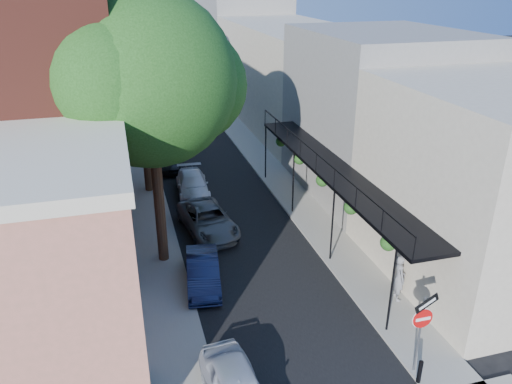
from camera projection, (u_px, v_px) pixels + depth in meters
road_surface at (185, 130)px, 40.75m from camera, size 6.00×64.00×0.01m
sidewalk_left at (135, 133)px, 39.74m from camera, size 2.00×64.00×0.12m
sidewalk_right at (232, 126)px, 41.72m from camera, size 2.00×64.00×0.12m
buildings_left at (53, 78)px, 35.38m from camera, size 10.10×59.10×12.00m
buildings_right at (292, 71)px, 40.75m from camera, size 9.80×55.00×10.00m
sign_post at (422, 321)px, 15.12m from camera, size 0.89×0.17×2.99m
bollard at (420, 372)px, 15.27m from camera, size 0.14×0.14×0.80m
oak_near at (160, 81)px, 19.35m from camera, size 7.48×6.80×11.42m
oak_mid at (145, 68)px, 26.70m from camera, size 6.60×6.00×10.20m
oak_far at (135, 29)px, 34.20m from camera, size 7.70×7.00×11.90m
parked_car_b at (203, 272)px, 20.23m from camera, size 1.75×3.83×1.22m
parked_car_c at (208, 220)px, 24.43m from camera, size 2.73×4.88×1.29m
parked_car_d at (193, 185)px, 28.61m from camera, size 1.95×4.30×1.22m
parked_car_e at (170, 162)px, 32.24m from camera, size 1.73×3.43×1.12m
parked_car_f at (170, 136)px, 36.93m from camera, size 1.63×4.15×1.35m
pedestrian at (399, 278)px, 19.03m from camera, size 0.58×0.76×1.90m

